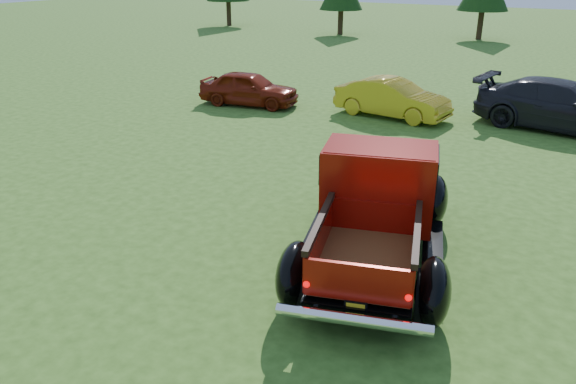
% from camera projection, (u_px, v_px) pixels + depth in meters
% --- Properties ---
extents(ground, '(120.00, 120.00, 0.00)m').
position_uv_depth(ground, '(298.00, 243.00, 10.30)').
color(ground, '#2F5117').
rests_on(ground, ground).
extents(pickup_truck, '(3.52, 5.55, 1.94)m').
position_uv_depth(pickup_truck, '(378.00, 202.00, 9.75)').
color(pickup_truck, black).
rests_on(pickup_truck, ground).
extents(show_car_red, '(3.68, 1.91, 1.20)m').
position_uv_depth(show_car_red, '(249.00, 88.00, 19.90)').
color(show_car_red, maroon).
rests_on(show_car_red, ground).
extents(show_car_yellow, '(3.90, 1.82, 1.24)m').
position_uv_depth(show_car_yellow, '(392.00, 98.00, 18.37)').
color(show_car_yellow, gold).
rests_on(show_car_yellow, ground).
extents(show_car_grey, '(5.34, 2.81, 1.48)m').
position_uv_depth(show_car_grey, '(562.00, 106.00, 16.94)').
color(show_car_grey, black).
rests_on(show_car_grey, ground).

